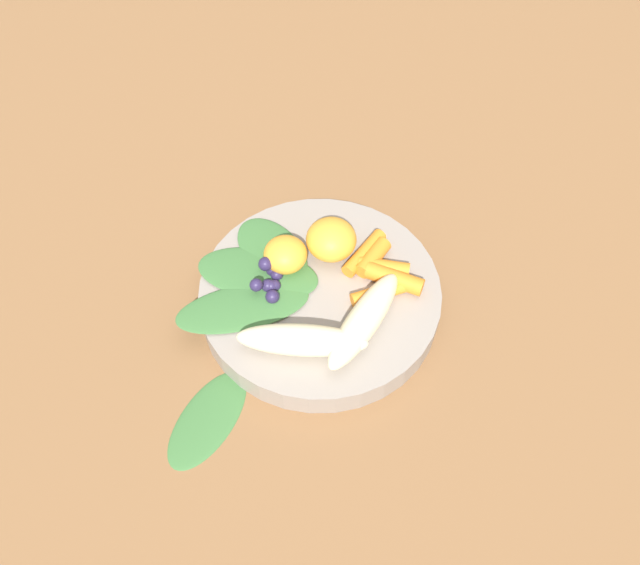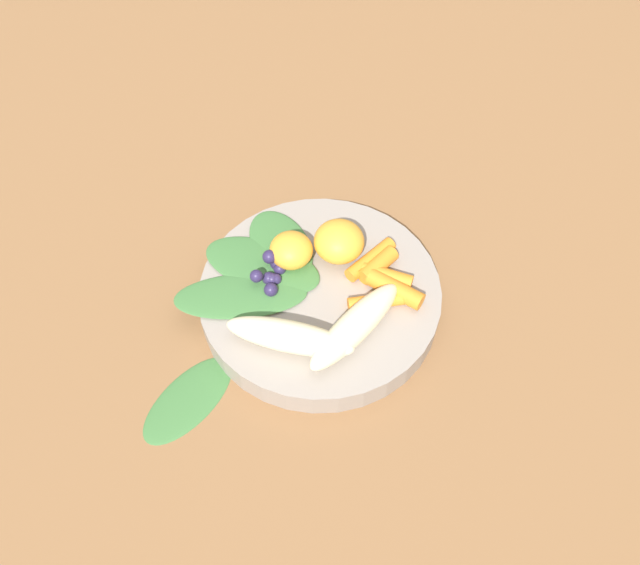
{
  "view_description": "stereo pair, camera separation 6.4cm",
  "coord_description": "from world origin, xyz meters",
  "views": [
    {
      "loc": [
        -0.11,
        -0.35,
        0.56
      ],
      "look_at": [
        0.0,
        0.0,
        0.04
      ],
      "focal_mm": 36.41,
      "sensor_mm": 36.0,
      "label": 1
    },
    {
      "loc": [
        -0.05,
        -0.37,
        0.56
      ],
      "look_at": [
        0.0,
        0.0,
        0.04
      ],
      "focal_mm": 36.41,
      "sensor_mm": 36.0,
      "label": 2
    }
  ],
  "objects": [
    {
      "name": "carrot_rear",
      "position": [
        0.06,
        0.01,
        0.04
      ],
      "size": [
        0.05,
        0.04,
        0.02
      ],
      "primitive_type": "cylinder",
      "rotation": [
        0.0,
        1.57,
        6.95
      ],
      "color": "orange",
      "rests_on": "bowl"
    },
    {
      "name": "banana_peeled_left",
      "position": [
        0.03,
        -0.06,
        0.04
      ],
      "size": [
        0.11,
        0.1,
        0.03
      ],
      "primitive_type": "ellipsoid",
      "rotation": [
        0.0,
        0.0,
        6.99
      ],
      "color": "beige",
      "rests_on": "bowl"
    },
    {
      "name": "kale_leaf_rear",
      "position": [
        -0.08,
        0.0,
        0.03
      ],
      "size": [
        0.13,
        0.06,
        0.01
      ],
      "primitive_type": "ellipsoid",
      "rotation": [
        0.0,
        0.0,
        9.37
      ],
      "color": "#3D7038",
      "rests_on": "bowl"
    },
    {
      "name": "kale_leaf_right",
      "position": [
        -0.05,
        0.04,
        0.03
      ],
      "size": [
        0.14,
        0.12,
        0.01
      ],
      "primitive_type": "ellipsoid",
      "rotation": [
        0.0,
        0.0,
        8.9
      ],
      "color": "#3D7038",
      "rests_on": "bowl"
    },
    {
      "name": "bowl",
      "position": [
        0.0,
        0.0,
        0.01
      ],
      "size": [
        0.24,
        0.24,
        0.03
      ],
      "primitive_type": "cylinder",
      "color": "gray",
      "rests_on": "ground_plane"
    },
    {
      "name": "orange_segment_near",
      "position": [
        -0.02,
        0.04,
        0.05
      ],
      "size": [
        0.04,
        0.04,
        0.03
      ],
      "primitive_type": "ellipsoid",
      "color": "#F4A833",
      "rests_on": "bowl"
    },
    {
      "name": "orange_segment_far",
      "position": [
        0.03,
        0.04,
        0.05
      ],
      "size": [
        0.05,
        0.05,
        0.04
      ],
      "primitive_type": "ellipsoid",
      "color": "#F4A833",
      "rests_on": "bowl"
    },
    {
      "name": "banana_peeled_right",
      "position": [
        -0.04,
        -0.06,
        0.04
      ],
      "size": [
        0.13,
        0.07,
        0.03
      ],
      "primitive_type": "ellipsoid",
      "rotation": [
        0.0,
        0.0,
        5.91
      ],
      "color": "beige",
      "rests_on": "bowl"
    },
    {
      "name": "carrot_mid_left",
      "position": [
        0.07,
        -0.02,
        0.04
      ],
      "size": [
        0.06,
        0.05,
        0.02
      ],
      "primitive_type": "cylinder",
      "rotation": [
        0.0,
        1.57,
        5.57
      ],
      "color": "orange",
      "rests_on": "bowl"
    },
    {
      "name": "carrot_mid_right",
      "position": [
        0.07,
        -0.0,
        0.04
      ],
      "size": [
        0.05,
        0.04,
        0.02
      ],
      "primitive_type": "cylinder",
      "rotation": [
        0.0,
        1.57,
        5.8
      ],
      "color": "orange",
      "rests_on": "bowl"
    },
    {
      "name": "carrot_front",
      "position": [
        0.05,
        -0.03,
        0.04
      ],
      "size": [
        0.06,
        0.02,
        0.01
      ],
      "primitive_type": "cylinder",
      "rotation": [
        0.0,
        1.57,
        6.3
      ],
      "color": "orange",
      "rests_on": "bowl"
    },
    {
      "name": "ground_plane",
      "position": [
        0.0,
        0.0,
        0.0
      ],
      "size": [
        2.4,
        2.4,
        0.0
      ],
      "primitive_type": "plane",
      "color": "brown"
    },
    {
      "name": "blueberry_pile",
      "position": [
        -0.05,
        0.02,
        0.04
      ],
      "size": [
        0.04,
        0.04,
        0.03
      ],
      "color": "#2D234C",
      "rests_on": "bowl"
    },
    {
      "name": "carrot_small",
      "position": [
        0.06,
        0.02,
        0.04
      ],
      "size": [
        0.06,
        0.05,
        0.01
      ],
      "primitive_type": "cylinder",
      "rotation": [
        0.0,
        1.57,
        6.92
      ],
      "color": "orange",
      "rests_on": "bowl"
    },
    {
      "name": "kale_leaf_left",
      "position": [
        -0.03,
        0.06,
        0.03
      ],
      "size": [
        0.09,
        0.11,
        0.01
      ],
      "primitive_type": "ellipsoid",
      "rotation": [
        0.0,
        0.0,
        8.17
      ],
      "color": "#3D7038",
      "rests_on": "bowl"
    },
    {
      "name": "kale_leaf_stray",
      "position": [
        -0.14,
        -0.09,
        0.0
      ],
      "size": [
        0.11,
        0.11,
        0.01
      ],
      "primitive_type": "ellipsoid",
      "rotation": [
        0.0,
        0.0,
        3.92
      ],
      "color": "#3D7038",
      "rests_on": "ground_plane"
    }
  ]
}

